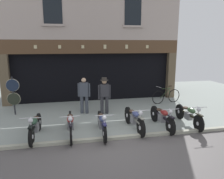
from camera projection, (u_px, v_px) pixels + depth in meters
ground at (122, 156)px, 6.11m from camera, size 21.40×22.00×0.18m
shop_facade at (90, 67)px, 13.42m from camera, size 9.70×4.42×6.28m
motorcycle_far_left at (35, 126)px, 7.14m from camera, size 0.62×1.93×0.92m
motorcycle_left at (70, 124)px, 7.34m from camera, size 0.62×2.08×0.92m
motorcycle_center_left at (102, 123)px, 7.44m from camera, size 0.62×2.00×0.91m
motorcycle_center at (134, 119)px, 7.83m from camera, size 0.62×2.01×0.92m
motorcycle_center_right at (162, 117)px, 8.04m from camera, size 0.62×2.03×0.92m
motorcycle_right at (189, 115)px, 8.31m from camera, size 0.62×2.04×0.90m
salesman_left at (84, 94)px, 9.67m from camera, size 0.55×0.30×1.62m
shopkeeper_center at (104, 94)px, 9.61m from camera, size 0.56×0.36×1.64m
tyre_sign_pole at (13, 93)px, 9.45m from camera, size 0.56×0.06×1.71m
advert_board_near at (124, 69)px, 12.21m from camera, size 0.82×0.03×0.97m
advert_board_far at (141, 67)px, 12.40m from camera, size 0.77×0.03×0.95m
leaning_bicycle at (166, 96)px, 11.53m from camera, size 1.71×0.51×0.95m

